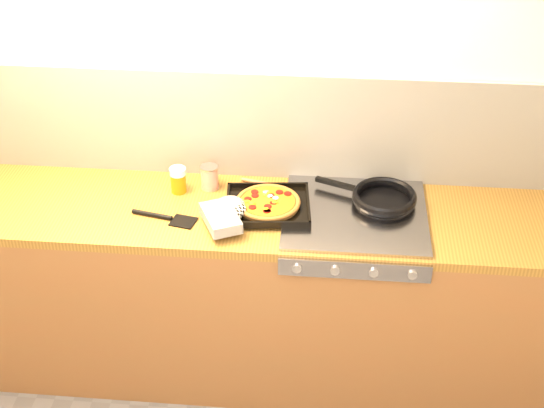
# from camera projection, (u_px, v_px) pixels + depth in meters

# --- Properties ---
(room_shell) EXTENTS (3.20, 3.20, 3.20)m
(room_shell) POSITION_uv_depth(u_px,v_px,m) (256.00, 126.00, 3.32)
(room_shell) COLOR white
(room_shell) RESTS_ON ground
(counter_run) EXTENTS (3.20, 0.62, 0.90)m
(counter_run) POSITION_uv_depth(u_px,v_px,m) (251.00, 291.00, 3.47)
(counter_run) COLOR brown
(counter_run) RESTS_ON ground
(stovetop) EXTENTS (0.60, 0.56, 0.02)m
(stovetop) POSITION_uv_depth(u_px,v_px,m) (355.00, 214.00, 3.18)
(stovetop) COLOR gray
(stovetop) RESTS_ON counter_run
(pizza_on_tray) EXTENTS (0.47, 0.44, 0.06)m
(pizza_on_tray) POSITION_uv_depth(u_px,v_px,m) (255.00, 206.00, 3.17)
(pizza_on_tray) COLOR black
(pizza_on_tray) RESTS_ON stovetop
(frying_pan) EXTENTS (0.48, 0.36, 0.05)m
(frying_pan) POSITION_uv_depth(u_px,v_px,m) (383.00, 198.00, 3.23)
(frying_pan) COLOR black
(frying_pan) RESTS_ON stovetop
(tomato_can) EXTENTS (0.10, 0.10, 0.11)m
(tomato_can) POSITION_uv_depth(u_px,v_px,m) (210.00, 177.00, 3.34)
(tomato_can) COLOR #A41B0D
(tomato_can) RESTS_ON counter_run
(juice_glass) EXTENTS (0.09, 0.09, 0.12)m
(juice_glass) POSITION_uv_depth(u_px,v_px,m) (178.00, 180.00, 3.31)
(juice_glass) COLOR orange
(juice_glass) RESTS_ON counter_run
(wooden_spoon) EXTENTS (0.30, 0.11, 0.02)m
(wooden_spoon) POSITION_uv_depth(u_px,v_px,m) (279.00, 186.00, 3.36)
(wooden_spoon) COLOR #A86D47
(wooden_spoon) RESTS_ON counter_run
(black_spatula) EXTENTS (0.29, 0.11, 0.02)m
(black_spatula) POSITION_uv_depth(u_px,v_px,m) (165.00, 218.00, 3.16)
(black_spatula) COLOR black
(black_spatula) RESTS_ON counter_run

